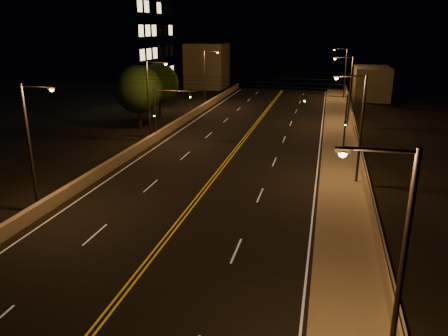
% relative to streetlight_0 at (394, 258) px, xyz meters
% --- Properties ---
extents(road, '(18.00, 120.00, 0.02)m').
position_rel_streetlight_0_xyz_m(road, '(-11.52, 17.99, -5.15)').
color(road, black).
rests_on(road, ground).
extents(sidewalk, '(3.60, 120.00, 0.30)m').
position_rel_streetlight_0_xyz_m(sidewalk, '(-0.72, 17.99, -5.01)').
color(sidewalk, gray).
rests_on(sidewalk, ground).
extents(curb, '(0.14, 120.00, 0.15)m').
position_rel_streetlight_0_xyz_m(curb, '(-2.59, 17.99, -5.08)').
color(curb, gray).
rests_on(curb, ground).
extents(parapet_wall, '(0.30, 120.00, 1.00)m').
position_rel_streetlight_0_xyz_m(parapet_wall, '(0.93, 17.99, -4.36)').
color(parapet_wall, '#A09685').
rests_on(parapet_wall, sidewalk).
extents(jersey_barrier, '(0.45, 120.00, 0.94)m').
position_rel_streetlight_0_xyz_m(jersey_barrier, '(-21.14, 17.99, -4.69)').
color(jersey_barrier, '#A09685').
rests_on(jersey_barrier, ground).
extents(distant_building_right, '(6.00, 10.00, 5.68)m').
position_rel_streetlight_0_xyz_m(distant_building_right, '(4.98, 69.14, -2.32)').
color(distant_building_right, slate).
rests_on(distant_building_right, ground).
extents(distant_building_left, '(8.00, 8.00, 9.13)m').
position_rel_streetlight_0_xyz_m(distant_building_left, '(-27.52, 76.70, -0.59)').
color(distant_building_left, slate).
rests_on(distant_building_left, ground).
extents(parapet_rail, '(0.06, 120.00, 0.06)m').
position_rel_streetlight_0_xyz_m(parapet_rail, '(0.93, 17.99, -3.83)').
color(parapet_rail, black).
rests_on(parapet_rail, parapet_wall).
extents(lane_markings, '(17.32, 116.00, 0.00)m').
position_rel_streetlight_0_xyz_m(lane_markings, '(-11.52, 17.92, -5.14)').
color(lane_markings, silver).
rests_on(lane_markings, road).
extents(streetlight_0, '(2.55, 0.28, 8.91)m').
position_rel_streetlight_0_xyz_m(streetlight_0, '(0.00, 0.00, 0.00)').
color(streetlight_0, '#2D2D33').
rests_on(streetlight_0, ground).
extents(streetlight_1, '(2.55, 0.28, 8.91)m').
position_rel_streetlight_0_xyz_m(streetlight_1, '(0.00, 21.68, 0.00)').
color(streetlight_1, '#2D2D33').
rests_on(streetlight_1, ground).
extents(streetlight_2, '(2.55, 0.28, 8.91)m').
position_rel_streetlight_0_xyz_m(streetlight_2, '(0.00, 44.18, 0.00)').
color(streetlight_2, '#2D2D33').
rests_on(streetlight_2, ground).
extents(streetlight_3, '(2.55, 0.28, 8.91)m').
position_rel_streetlight_0_xyz_m(streetlight_3, '(0.00, 66.79, 0.00)').
color(streetlight_3, '#2D2D33').
rests_on(streetlight_3, ground).
extents(streetlight_4, '(2.55, 0.28, 8.91)m').
position_rel_streetlight_0_xyz_m(streetlight_4, '(-21.43, 10.88, 0.00)').
color(streetlight_4, '#2D2D33').
rests_on(streetlight_4, ground).
extents(streetlight_5, '(2.55, 0.28, 8.91)m').
position_rel_streetlight_0_xyz_m(streetlight_5, '(-21.43, 31.28, 0.00)').
color(streetlight_5, '#2D2D33').
rests_on(streetlight_5, ground).
extents(streetlight_6, '(2.55, 0.28, 8.91)m').
position_rel_streetlight_0_xyz_m(streetlight_6, '(-21.43, 54.06, 0.00)').
color(streetlight_6, '#2D2D33').
rests_on(streetlight_6, ground).
extents(traffic_signal_right, '(5.11, 0.31, 5.87)m').
position_rel_streetlight_0_xyz_m(traffic_signal_right, '(-1.54, 31.95, -1.42)').
color(traffic_signal_right, '#2D2D33').
rests_on(traffic_signal_right, ground).
extents(traffic_signal_left, '(5.11, 0.31, 5.87)m').
position_rel_streetlight_0_xyz_m(traffic_signal_left, '(-20.29, 31.95, -1.42)').
color(traffic_signal_left, '#2D2D33').
rests_on(traffic_signal_left, ground).
extents(overhead_wires, '(22.00, 0.03, 0.83)m').
position_rel_streetlight_0_xyz_m(overhead_wires, '(-11.52, 27.49, 2.24)').
color(overhead_wires, black).
extents(building_tower, '(24.00, 15.00, 28.18)m').
position_rel_streetlight_0_xyz_m(building_tower, '(-40.56, 51.99, 8.36)').
color(building_tower, slate).
rests_on(building_tower, ground).
extents(tree_0, '(5.88, 5.88, 7.97)m').
position_rel_streetlight_0_xyz_m(tree_0, '(-25.25, 36.62, -0.14)').
color(tree_0, black).
rests_on(tree_0, ground).
extents(tree_1, '(5.60, 5.60, 7.59)m').
position_rel_streetlight_0_xyz_m(tree_1, '(-25.71, 44.59, -0.37)').
color(tree_1, black).
rests_on(tree_1, ground).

